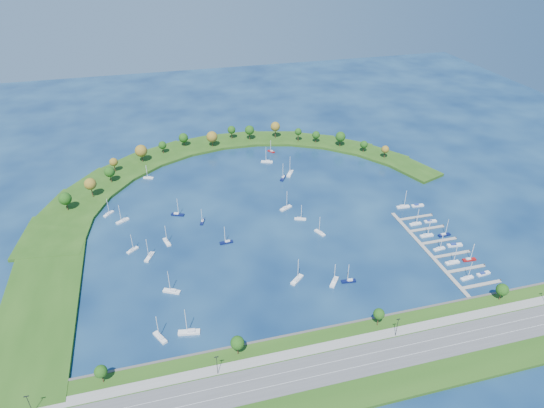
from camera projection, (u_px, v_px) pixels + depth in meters
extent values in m
plane|color=#07183D|center=(266.00, 214.00, 299.08)|extent=(700.00, 700.00, 0.00)
cube|color=#204713|center=(340.00, 367.00, 196.20)|extent=(420.00, 42.00, 1.60)
cube|color=#474442|center=(322.00, 329.00, 213.91)|extent=(420.00, 1.20, 1.80)
cube|color=#515154|center=(340.00, 365.00, 195.75)|extent=(420.00, 16.00, 0.12)
cube|color=gray|center=(331.00, 346.00, 204.84)|extent=(420.00, 5.00, 0.12)
cube|color=silver|center=(343.00, 370.00, 193.65)|extent=(420.00, 0.15, 0.02)
cube|color=silver|center=(338.00, 361.00, 197.78)|extent=(420.00, 0.15, 0.02)
cylinder|color=#382314|center=(102.00, 378.00, 187.59)|extent=(0.56, 0.56, 4.90)
sphere|color=#154511|center=(101.00, 372.00, 185.78)|extent=(5.20, 5.20, 5.20)
cylinder|color=#382314|center=(238.00, 350.00, 199.64)|extent=(0.56, 0.56, 5.25)
sphere|color=#154511|center=(237.00, 343.00, 197.66)|extent=(6.00, 6.00, 6.00)
cylinder|color=#382314|center=(378.00, 320.00, 213.90)|extent=(0.56, 0.56, 5.60)
sphere|color=#154511|center=(379.00, 314.00, 211.91)|extent=(5.20, 5.20, 5.20)
cylinder|color=#382314|center=(500.00, 296.00, 228.43)|extent=(0.56, 0.56, 4.90)
sphere|color=#154511|center=(502.00, 290.00, 226.54)|extent=(6.00, 6.00, 6.00)
cylinder|color=black|center=(30.00, 405.00, 174.14)|extent=(0.24, 0.24, 10.00)
cylinder|color=black|center=(217.00, 366.00, 189.59)|extent=(0.24, 0.24, 10.00)
cylinder|color=black|center=(397.00, 328.00, 207.25)|extent=(0.24, 0.24, 10.00)
cube|color=#204713|center=(55.00, 236.00, 277.03)|extent=(43.73, 48.72, 2.00)
cube|color=#204713|center=(74.00, 208.00, 303.37)|extent=(50.23, 54.30, 2.00)
cube|color=#204713|center=(100.00, 186.00, 328.96)|extent=(54.07, 56.09, 2.00)
cube|color=#204713|center=(130.00, 168.00, 352.30)|extent=(55.20, 54.07, 2.00)
cube|color=#204713|center=(163.00, 155.00, 372.06)|extent=(53.65, 48.47, 2.00)
cube|color=#204713|center=(198.00, 146.00, 387.08)|extent=(49.62, 39.75, 2.00)
cube|color=#204713|center=(234.00, 141.00, 396.50)|extent=(44.32, 29.96, 2.00)
cube|color=#204713|center=(270.00, 139.00, 399.77)|extent=(49.49, 38.05, 2.00)
cube|color=#204713|center=(306.00, 140.00, 396.71)|extent=(51.13, 44.12, 2.00)
cube|color=#204713|center=(342.00, 146.00, 387.49)|extent=(49.19, 47.96, 2.00)
cube|color=#204713|center=(377.00, 155.00, 372.64)|extent=(43.90, 49.49, 2.00)
cube|color=#204713|center=(410.00, 168.00, 353.02)|extent=(35.67, 48.74, 2.00)
cube|color=#204713|center=(41.00, 299.00, 231.28)|extent=(36.00, 130.81, 1.90)
cylinder|color=#382314|center=(67.00, 205.00, 297.98)|extent=(0.56, 0.56, 6.83)
sphere|color=#154511|center=(65.00, 199.00, 295.38)|extent=(8.03, 8.03, 8.03)
cylinder|color=#382314|center=(92.00, 192.00, 311.78)|extent=(0.56, 0.56, 8.29)
sphere|color=brown|center=(90.00, 184.00, 308.81)|extent=(7.94, 7.94, 7.94)
cylinder|color=#382314|center=(111.00, 178.00, 329.89)|extent=(0.56, 0.56, 6.67)
sphere|color=#154511|center=(110.00, 172.00, 327.40)|extent=(7.42, 7.42, 7.42)
cylinder|color=#382314|center=(115.00, 168.00, 343.55)|extent=(0.56, 0.56, 6.68)
sphere|color=brown|center=(114.00, 162.00, 341.19)|extent=(6.10, 6.10, 6.10)
cylinder|color=#382314|center=(142.00, 157.00, 357.53)|extent=(0.56, 0.56, 7.33)
sphere|color=brown|center=(141.00, 151.00, 354.67)|extent=(9.25, 9.25, 9.25)
cylinder|color=#382314|center=(163.00, 150.00, 371.13)|extent=(0.56, 0.56, 5.68)
sphere|color=#154511|center=(162.00, 145.00, 369.01)|extent=(6.24, 6.24, 6.24)
cylinder|color=#382314|center=(184.00, 143.00, 382.82)|extent=(0.56, 0.56, 5.77)
sphere|color=#154511|center=(183.00, 138.00, 380.54)|extent=(7.62, 7.62, 7.62)
cylinder|color=#382314|center=(212.00, 143.00, 382.09)|extent=(0.56, 0.56, 6.65)
sphere|color=brown|center=(212.00, 137.00, 379.44)|extent=(8.96, 8.96, 8.96)
cylinder|color=#382314|center=(232.00, 135.00, 395.52)|extent=(0.56, 0.56, 6.70)
sphere|color=#154511|center=(231.00, 130.00, 393.09)|extent=(6.68, 6.68, 6.68)
cylinder|color=#382314|center=(250.00, 136.00, 393.33)|extent=(0.56, 0.56, 7.22)
sphere|color=#154511|center=(249.00, 130.00, 390.65)|extent=(7.80, 7.80, 7.80)
cylinder|color=#382314|center=(275.00, 133.00, 396.24)|extent=(0.56, 0.56, 8.79)
sphere|color=brown|center=(275.00, 127.00, 393.14)|extent=(7.91, 7.91, 7.91)
cylinder|color=#382314|center=(298.00, 137.00, 390.61)|extent=(0.56, 0.56, 7.52)
sphere|color=#154511|center=(298.00, 132.00, 388.06)|extent=(5.76, 5.76, 5.76)
cylinder|color=#382314|center=(316.00, 139.00, 389.12)|extent=(0.56, 0.56, 5.47)
sphere|color=#154511|center=(316.00, 135.00, 387.03)|extent=(6.40, 6.40, 6.40)
cylinder|color=#382314|center=(340.00, 142.00, 382.17)|extent=(0.56, 0.56, 6.90)
sphere|color=#154511|center=(340.00, 137.00, 379.54)|extent=(8.14, 8.14, 8.14)
cylinder|color=#382314|center=(363.00, 149.00, 373.30)|extent=(0.56, 0.56, 5.25)
sphere|color=#154511|center=(364.00, 144.00, 371.32)|extent=(6.01, 6.01, 6.01)
cylinder|color=#382314|center=(385.00, 154.00, 363.30)|extent=(0.56, 0.56, 6.31)
sphere|color=brown|center=(385.00, 149.00, 361.05)|extent=(5.88, 5.88, 5.88)
cylinder|color=gray|center=(213.00, 140.00, 391.00)|extent=(2.20, 2.20, 3.81)
cylinder|color=gray|center=(213.00, 137.00, 389.94)|extent=(2.60, 2.60, 0.30)
cube|color=gray|center=(427.00, 251.00, 265.71)|extent=(2.20, 82.00, 0.40)
cube|color=gray|center=(482.00, 284.00, 241.11)|extent=(22.00, 2.00, 0.40)
cylinder|color=#382314|center=(500.00, 280.00, 243.39)|extent=(0.36, 0.36, 1.60)
cube|color=gray|center=(466.00, 269.00, 252.02)|extent=(22.00, 2.00, 0.40)
cylinder|color=#382314|center=(484.00, 265.00, 254.29)|extent=(0.36, 0.36, 1.60)
cube|color=gray|center=(452.00, 254.00, 262.93)|extent=(22.00, 2.00, 0.40)
cylinder|color=#382314|center=(469.00, 251.00, 265.20)|extent=(0.36, 0.36, 1.60)
cube|color=gray|center=(439.00, 241.00, 273.83)|extent=(22.00, 2.00, 0.40)
cylinder|color=#382314|center=(456.00, 238.00, 276.11)|extent=(0.36, 0.36, 1.60)
cube|color=gray|center=(427.00, 229.00, 284.74)|extent=(22.00, 2.00, 0.40)
cylinder|color=#382314|center=(443.00, 226.00, 287.02)|extent=(0.36, 0.36, 1.60)
cube|color=gray|center=(416.00, 217.00, 295.65)|extent=(22.00, 2.00, 0.40)
cylinder|color=#382314|center=(432.00, 214.00, 297.92)|extent=(0.36, 0.36, 1.60)
cube|color=white|center=(133.00, 250.00, 265.96)|extent=(6.89, 6.28, 0.88)
cube|color=silver|center=(131.00, 250.00, 265.06)|extent=(2.87, 2.74, 0.61)
cylinder|color=silver|center=(132.00, 242.00, 263.59)|extent=(0.32, 0.32, 9.86)
cube|color=#09103D|center=(178.00, 215.00, 297.88)|extent=(8.54, 5.48, 1.00)
cube|color=silver|center=(176.00, 213.00, 297.55)|extent=(3.32, 2.66, 0.70)
cylinder|color=silver|center=(178.00, 206.00, 294.63)|extent=(0.32, 0.32, 11.21)
cube|color=white|center=(189.00, 332.00, 212.83)|extent=(10.20, 4.41, 1.19)
cube|color=silver|center=(191.00, 331.00, 212.38)|extent=(3.74, 2.50, 0.83)
cylinder|color=silver|center=(186.00, 321.00, 209.00)|extent=(0.32, 0.32, 13.33)
cube|color=white|center=(334.00, 282.00, 242.43)|extent=(7.09, 8.21, 1.02)
cube|color=silver|center=(335.00, 280.00, 242.65)|extent=(3.14, 3.38, 0.72)
cylinder|color=silver|center=(335.00, 273.00, 238.64)|extent=(0.32, 0.32, 11.51)
cube|color=white|center=(297.00, 280.00, 243.95)|extent=(8.54, 7.94, 1.09)
cube|color=silver|center=(296.00, 279.00, 242.81)|extent=(3.58, 3.45, 0.77)
cylinder|color=silver|center=(298.00, 269.00, 240.99)|extent=(0.32, 0.32, 12.31)
cube|color=#09103D|center=(202.00, 222.00, 290.88)|extent=(4.01, 6.95, 0.80)
cube|color=silver|center=(203.00, 220.00, 291.10)|extent=(2.02, 2.65, 0.56)
cylinder|color=silver|center=(202.00, 216.00, 287.87)|extent=(0.32, 0.32, 9.05)
cube|color=white|center=(160.00, 338.00, 210.20)|extent=(6.25, 8.77, 1.04)
cube|color=silver|center=(161.00, 337.00, 209.21)|extent=(2.93, 3.47, 0.73)
cylinder|color=silver|center=(157.00, 327.00, 207.34)|extent=(0.32, 0.32, 11.69)
cube|color=#09103D|center=(348.00, 281.00, 243.15)|extent=(7.85, 2.98, 0.92)
cube|color=silver|center=(350.00, 280.00, 242.84)|extent=(2.83, 1.79, 0.64)
cylinder|color=silver|center=(348.00, 273.00, 240.16)|extent=(0.32, 0.32, 10.34)
cube|color=white|center=(123.00, 221.00, 291.49)|extent=(8.28, 6.40, 1.00)
cube|color=silver|center=(123.00, 219.00, 291.57)|extent=(3.33, 2.93, 0.70)
cylinder|color=silver|center=(120.00, 213.00, 287.90)|extent=(0.32, 0.32, 11.23)
cube|color=#09103D|center=(226.00, 242.00, 272.35)|extent=(7.84, 2.59, 0.93)
cube|color=silver|center=(228.00, 241.00, 272.14)|extent=(2.79, 1.66, 0.65)
cylinder|color=silver|center=(225.00, 234.00, 269.24)|extent=(0.32, 0.32, 10.44)
cube|color=white|center=(109.00, 214.00, 298.66)|extent=(6.63, 7.10, 0.91)
cube|color=silver|center=(108.00, 213.00, 297.68)|extent=(2.88, 2.98, 0.64)
cylinder|color=silver|center=(108.00, 206.00, 296.23)|extent=(0.32, 0.32, 10.26)
cube|color=white|center=(267.00, 162.00, 362.71)|extent=(9.21, 5.52, 1.07)
cube|color=silver|center=(268.00, 161.00, 362.16)|extent=(3.54, 2.75, 0.75)
cylinder|color=silver|center=(266.00, 154.00, 359.38)|extent=(0.32, 0.32, 12.03)
cube|color=white|center=(148.00, 178.00, 340.37)|extent=(7.58, 4.50, 0.88)
cube|color=silver|center=(149.00, 177.00, 339.92)|extent=(2.91, 2.25, 0.62)
cylinder|color=silver|center=(147.00, 171.00, 337.63)|extent=(0.32, 0.32, 9.89)
cube|color=white|center=(300.00, 219.00, 293.66)|extent=(7.46, 4.43, 0.87)
cube|color=silver|center=(299.00, 218.00, 293.34)|extent=(2.86, 2.21, 0.61)
cylinder|color=silver|center=(301.00, 212.00, 290.87)|extent=(0.32, 0.32, 9.73)
cube|color=white|center=(320.00, 233.00, 280.66)|extent=(5.09, 7.94, 0.93)
cube|color=silver|center=(321.00, 232.00, 279.74)|extent=(2.47, 3.08, 0.65)
cylinder|color=silver|center=(320.00, 224.00, 278.13)|extent=(0.32, 0.32, 10.43)
cube|color=maroon|center=(271.00, 151.00, 379.20)|extent=(5.34, 6.48, 0.79)
cube|color=silver|center=(272.00, 151.00, 378.49)|extent=(2.40, 2.64, 0.56)
cylinder|color=silver|center=(271.00, 146.00, 376.97)|extent=(0.32, 0.32, 8.94)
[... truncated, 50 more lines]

